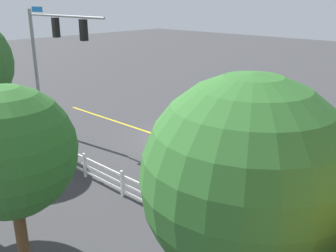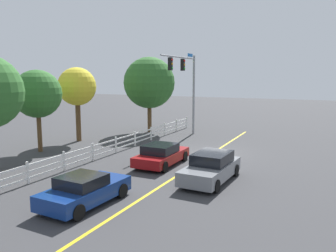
% 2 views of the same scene
% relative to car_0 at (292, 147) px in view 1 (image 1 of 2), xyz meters
% --- Properties ---
extents(ground_plane, '(120.00, 120.00, 0.00)m').
position_rel_car_0_xyz_m(ground_plane, '(6.38, 1.95, -0.71)').
color(ground_plane, '#38383A').
extents(lane_center_stripe, '(28.00, 0.16, 0.01)m').
position_rel_car_0_xyz_m(lane_center_stripe, '(2.38, 1.95, -0.71)').
color(lane_center_stripe, gold).
rests_on(lane_center_stripe, ground_plane).
extents(signal_assembly, '(6.83, 0.38, 7.31)m').
position_rel_car_0_xyz_m(signal_assembly, '(11.38, 6.16, 4.40)').
color(signal_assembly, gray).
rests_on(signal_assembly, ground_plane).
extents(car_0, '(4.58, 2.08, 1.47)m').
position_rel_car_0_xyz_m(car_0, '(0.00, 0.00, 0.00)').
color(car_0, slate).
rests_on(car_0, ground_plane).
extents(car_2, '(4.27, 1.98, 1.31)m').
position_rel_car_0_xyz_m(car_2, '(1.77, 3.74, -0.08)').
color(car_2, maroon).
rests_on(car_2, ground_plane).
extents(white_rail_fence, '(26.10, 0.10, 1.15)m').
position_rel_car_0_xyz_m(white_rail_fence, '(3.38, 8.13, -0.11)').
color(white_rail_fence, white).
rests_on(white_rail_fence, ground_plane).
extents(tree_0, '(3.37, 3.37, 5.81)m').
position_rel_car_0_xyz_m(tree_0, '(1.40, 13.27, 3.39)').
color(tree_0, brown).
rests_on(tree_0, ground_plane).
extents(tree_4, '(4.01, 4.01, 6.54)m').
position_rel_car_0_xyz_m(tree_4, '(-4.12, 11.26, 3.81)').
color(tree_4, brown).
rests_on(tree_4, ground_plane).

